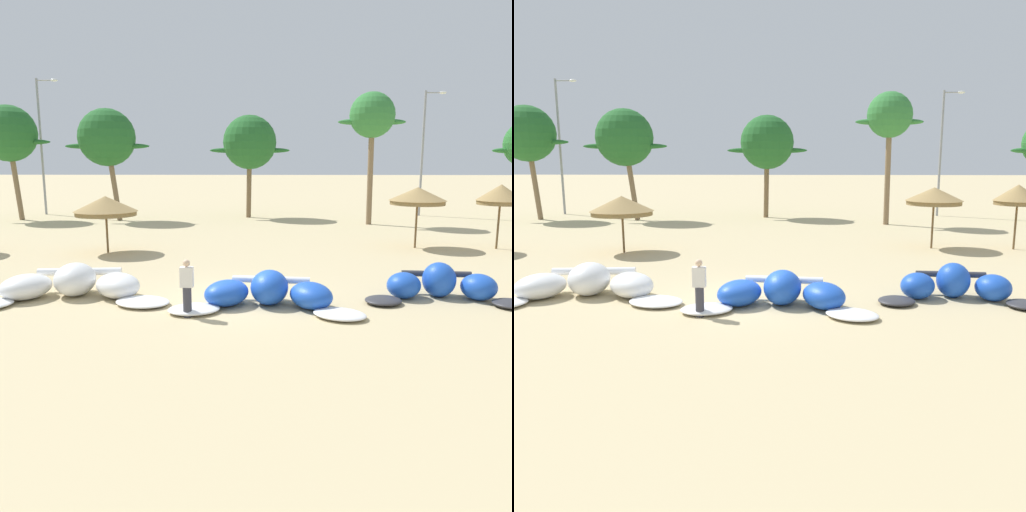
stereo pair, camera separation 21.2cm
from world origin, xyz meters
The scene contains 14 objects.
ground_plane centered at (0.00, 0.00, 0.00)m, with size 260.00×260.00×0.00m, color #C6B284.
kite_left centered at (-5.18, 0.04, 0.40)m, with size 6.60×3.31×1.05m.
kite_left_of_center centered at (0.97, -0.79, 0.40)m, with size 5.86×2.96×1.03m.
kite_center centered at (6.35, 0.22, 0.42)m, with size 5.11×2.47×1.10m.
beach_umbrella_middle centered at (-6.52, 7.95, 2.19)m, with size 2.91×2.91×2.64m.
beach_umbrella_near_palms centered at (8.19, 9.65, 2.55)m, with size 2.74×2.74×2.97m.
beach_umbrella_outermost centered at (12.09, 9.48, 2.64)m, with size 2.24×2.24×3.12m.
person_by_umbrellas centered at (-1.27, -1.83, 0.82)m, with size 0.36×0.24×1.62m.
palm_leftmost centered at (-17.30, 21.02, 6.04)m, with size 5.89×3.93×8.05m.
palm_left centered at (-10.32, 20.90, 5.75)m, with size 5.96×3.97×7.78m.
palm_left_of_gap centered at (-0.43, 22.99, 5.48)m, with size 5.88×3.92×7.49m.
palm_center_left centered at (7.65, 18.97, 6.98)m, with size 4.40×2.93×8.58m.
lamppost_west centered at (-16.52, 24.72, 5.71)m, with size 1.73×0.24×10.33m.
lamppost_west_center centered at (12.77, 24.57, 5.18)m, with size 1.63×0.24×9.33m.
Camera 2 is at (1.16, -15.43, 4.29)m, focal length 36.00 mm.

